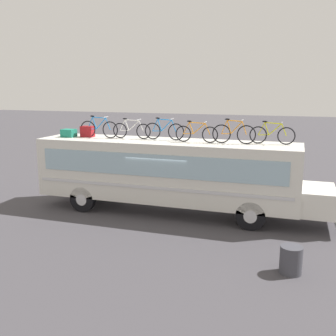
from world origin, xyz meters
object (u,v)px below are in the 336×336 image
(rooftop_bicycle_3, at_px, (164,131))
(rooftop_bicycle_6, at_px, (272,134))
(luggage_bag_2, at_px, (87,131))
(rooftop_bicycle_2, at_px, (131,130))
(luggage_bag_1, at_px, (69,133))
(trash_bin, at_px, (291,260))
(rooftop_bicycle_1, at_px, (99,129))
(rooftop_bicycle_5, at_px, (234,133))
(bus, at_px, (171,172))
(rooftop_bicycle_4, at_px, (196,133))

(rooftop_bicycle_3, relative_size, rooftop_bicycle_6, 1.00)
(luggage_bag_2, distance_m, rooftop_bicycle_2, 2.08)
(luggage_bag_1, relative_size, rooftop_bicycle_6, 0.33)
(trash_bin, bearing_deg, rooftop_bicycle_1, 152.75)
(rooftop_bicycle_2, distance_m, rooftop_bicycle_5, 4.36)
(bus, xyz_separation_m, trash_bin, (4.92, -4.16, -1.36))
(bus, xyz_separation_m, rooftop_bicycle_5, (2.54, 0.06, 1.67))
(bus, bearing_deg, luggage_bag_1, -178.60)
(luggage_bag_2, relative_size, rooftop_bicycle_6, 0.31)
(trash_bin, bearing_deg, bus, 139.76)
(bus, xyz_separation_m, luggage_bag_2, (-3.89, 0.17, 1.51))
(bus, height_order, rooftop_bicycle_6, rooftop_bicycle_6)
(rooftop_bicycle_2, relative_size, trash_bin, 2.15)
(bus, bearing_deg, rooftop_bicycle_6, 5.83)
(luggage_bag_2, height_order, rooftop_bicycle_6, rooftop_bicycle_6)
(rooftop_bicycle_3, bearing_deg, rooftop_bicycle_4, -12.53)
(luggage_bag_1, distance_m, rooftop_bicycle_2, 2.87)
(luggage_bag_1, height_order, rooftop_bicycle_5, rooftop_bicycle_5)
(bus, distance_m, rooftop_bicycle_3, 1.72)
(luggage_bag_2, xyz_separation_m, rooftop_bicycle_1, (0.63, -0.12, 0.16))
(luggage_bag_2, relative_size, rooftop_bicycle_2, 0.31)
(luggage_bag_1, distance_m, trash_bin, 10.77)
(rooftop_bicycle_4, bearing_deg, rooftop_bicycle_1, 178.97)
(rooftop_bicycle_1, relative_size, rooftop_bicycle_3, 1.04)
(luggage_bag_2, distance_m, rooftop_bicycle_3, 3.52)
(bus, bearing_deg, rooftop_bicycle_1, 179.09)
(rooftop_bicycle_2, distance_m, trash_bin, 8.59)
(luggage_bag_2, bearing_deg, luggage_bag_1, -159.86)
(luggage_bag_2, distance_m, trash_bin, 10.23)
(bus, xyz_separation_m, rooftop_bicycle_1, (-3.26, 0.05, 1.67))
(rooftop_bicycle_3, relative_size, rooftop_bicycle_4, 0.99)
(rooftop_bicycle_4, xyz_separation_m, rooftop_bicycle_6, (2.87, 0.43, 0.01))
(rooftop_bicycle_2, xyz_separation_m, rooftop_bicycle_6, (5.77, 0.16, 0.01))
(luggage_bag_2, xyz_separation_m, rooftop_bicycle_3, (3.52, 0.13, 0.15))
(rooftop_bicycle_6, bearing_deg, rooftop_bicycle_5, -166.48)
(trash_bin, bearing_deg, luggage_bag_2, 153.82)
(rooftop_bicycle_4, bearing_deg, rooftop_bicycle_6, 8.51)
(rooftop_bicycle_1, bearing_deg, luggage_bag_1, -173.24)
(rooftop_bicycle_4, height_order, trash_bin, rooftop_bicycle_4)
(rooftop_bicycle_1, distance_m, rooftop_bicycle_3, 2.90)
(rooftop_bicycle_2, bearing_deg, rooftop_bicycle_4, -5.22)
(rooftop_bicycle_1, height_order, trash_bin, rooftop_bicycle_1)
(rooftop_bicycle_5, bearing_deg, rooftop_bicycle_4, -176.46)
(rooftop_bicycle_2, bearing_deg, rooftop_bicycle_1, -172.62)
(rooftop_bicycle_2, distance_m, rooftop_bicycle_3, 1.44)
(rooftop_bicycle_4, distance_m, trash_bin, 6.39)
(rooftop_bicycle_4, bearing_deg, rooftop_bicycle_3, 167.47)
(rooftop_bicycle_2, xyz_separation_m, trash_bin, (6.74, -4.40, -3.00))
(rooftop_bicycle_5, bearing_deg, trash_bin, -60.62)
(bus, relative_size, rooftop_bicycle_5, 7.16)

